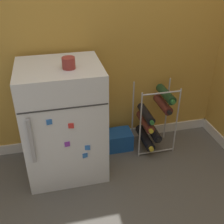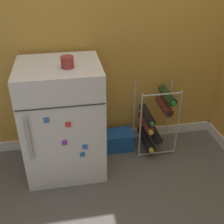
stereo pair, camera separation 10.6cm
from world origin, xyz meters
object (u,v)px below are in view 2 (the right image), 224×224
Objects in this scene: wine_rack at (153,120)px; fridge_top_cup at (67,62)px; soda_box at (118,140)px; mini_fridge at (63,120)px.

wine_rack is 7.10× the size of fridge_top_cup.
soda_box is 0.95m from fridge_top_cup.
fridge_top_cup is at bearing -166.56° from wine_rack.
soda_box is (0.45, 0.16, -0.36)m from mini_fridge.
wine_rack is at bearing 13.44° from fridge_top_cup.
soda_box is at bearing 30.20° from fridge_top_cup.
fridge_top_cup is at bearing -46.47° from mini_fridge.
fridge_top_cup reaches higher than soda_box.
mini_fridge is 1.44× the size of wine_rack.
wine_rack reaches higher than soda_box.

